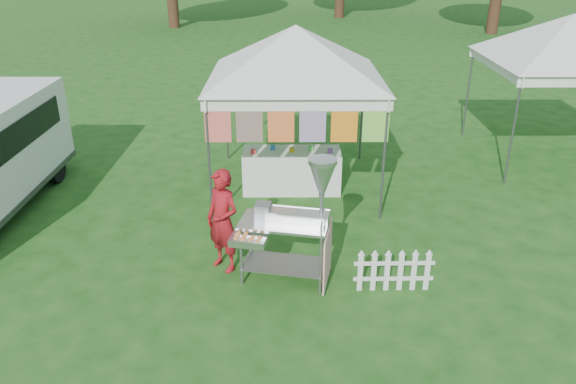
{
  "coord_description": "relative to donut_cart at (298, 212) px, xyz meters",
  "views": [
    {
      "loc": [
        -0.18,
        -6.41,
        4.38
      ],
      "look_at": [
        -0.15,
        0.76,
        1.1
      ],
      "focal_mm": 35.0,
      "sensor_mm": 36.0,
      "label": 1
    }
  ],
  "objects": [
    {
      "name": "ground",
      "position": [
        0.02,
        -0.19,
        -1.07
      ],
      "size": [
        120.0,
        120.0,
        0.0
      ],
      "primitive_type": "plane",
      "color": "#184614",
      "rests_on": "ground"
    },
    {
      "name": "canopy_main",
      "position": [
        0.02,
        3.31,
        1.92
      ],
      "size": [
        4.24,
        4.24,
        3.45
      ],
      "color": "#59595E",
      "rests_on": "ground"
    },
    {
      "name": "canopy_right",
      "position": [
        5.52,
        4.81,
        1.92
      ],
      "size": [
        4.24,
        4.24,
        3.45
      ],
      "color": "#59595E",
      "rests_on": "ground"
    },
    {
      "name": "donut_cart",
      "position": [
        0.0,
        0.0,
        0.0
      ],
      "size": [
        1.43,
        0.89,
        1.82
      ],
      "rotation": [
        0.0,
        0.0,
        -0.2
      ],
      "color": "gray",
      "rests_on": "ground"
    },
    {
      "name": "vendor",
      "position": [
        -1.04,
        0.36,
        -0.32
      ],
      "size": [
        0.66,
        0.63,
        1.51
      ],
      "primitive_type": "imported",
      "rotation": [
        0.0,
        0.0,
        -0.69
      ],
      "color": "maroon",
      "rests_on": "ground"
    },
    {
      "name": "picket_fence",
      "position": [
        1.28,
        -0.22,
        -0.78
      ],
      "size": [
        1.08,
        0.04,
        0.56
      ],
      "rotation": [
        0.0,
        0.0,
        0.02
      ],
      "color": "white",
      "rests_on": "ground"
    },
    {
      "name": "display_table",
      "position": [
        -0.05,
        3.1,
        -0.68
      ],
      "size": [
        1.8,
        0.7,
        0.78
      ],
      "primitive_type": "cube",
      "color": "white",
      "rests_on": "ground"
    }
  ]
}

